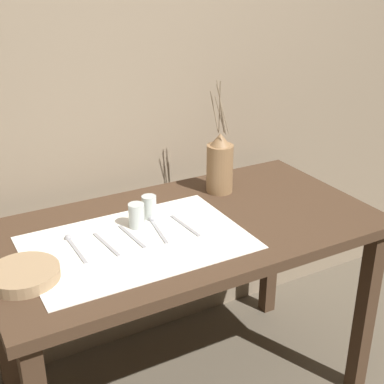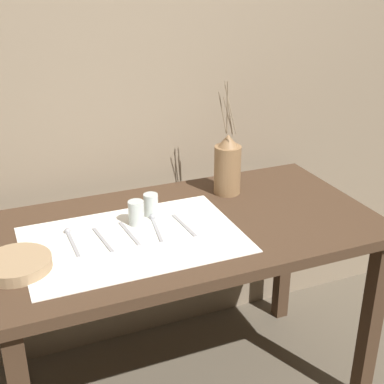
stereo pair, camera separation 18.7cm
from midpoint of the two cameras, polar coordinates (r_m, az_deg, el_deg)
The scene contains 12 objects.
stone_wall_back at distance 2.20m, azimuth -9.35°, elevation 11.29°, with size 7.00×0.06×2.40m.
wooden_table at distance 1.96m, azimuth -3.45°, elevation -6.14°, with size 1.39×0.74×0.79m.
linen_cloth at distance 1.81m, azimuth -8.82°, elevation -5.44°, with size 0.73×0.48×0.00m.
pitcher_with_flowers at distance 2.13m, azimuth 0.48°, elevation 2.88°, with size 0.11×0.11×0.46m.
wooden_bowl at distance 1.69m, azimuth -20.60°, elevation -8.35°, with size 0.21×0.21×0.04m.
glass_tumbler_near at distance 1.89m, azimuth -8.78°, elevation -2.56°, with size 0.06×0.06×0.09m.
glass_tumbler_far at distance 1.95m, azimuth -7.34°, elevation -1.63°, with size 0.05×0.05×0.08m.
spoon_outer at distance 1.84m, azimuth -15.62°, elevation -5.29°, with size 0.02×0.19×0.02m.
fork_inner at distance 1.81m, azimuth -12.10°, elevation -5.54°, with size 0.03×0.18×0.00m.
knife_center at distance 1.84m, azimuth -9.38°, elevation -4.74°, with size 0.03×0.18×0.00m.
spoon_inner at distance 1.91m, azimuth -6.87°, elevation -3.46°, with size 0.05×0.19×0.02m.
fork_outer at distance 1.89m, azimuth -3.60°, elevation -3.65°, with size 0.03×0.18×0.00m.
Camera 1 is at (-0.80, -1.50, 1.67)m, focal length 50.00 mm.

